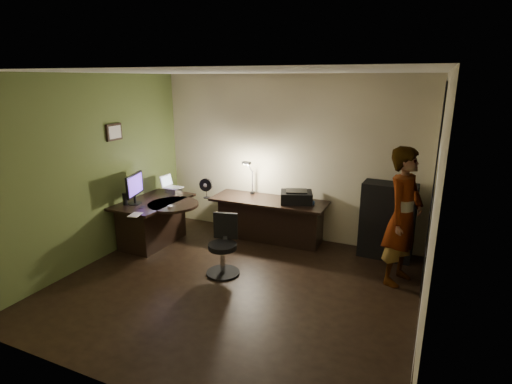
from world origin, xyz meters
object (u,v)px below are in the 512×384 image
at_px(desk_left, 154,222).
at_px(cabinet, 387,221).
at_px(monitor, 134,193).
at_px(office_chair, 222,246).
at_px(person, 403,217).
at_px(desk_right, 269,220).

xyz_separation_m(desk_left, cabinet, (3.51, 1.03, 0.21)).
distance_m(monitor, office_chair, 1.77).
bearing_deg(monitor, person, -8.34).
height_order(desk_left, cabinet, cabinet).
relative_size(monitor, office_chair, 0.64).
xyz_separation_m(office_chair, person, (2.23, 0.79, 0.49)).
bearing_deg(desk_left, office_chair, -16.35).
xyz_separation_m(cabinet, office_chair, (-1.98, -1.52, -0.16)).
relative_size(desk_left, cabinet, 1.11).
relative_size(desk_left, desk_right, 0.67).
relative_size(office_chair, person, 0.46).
xyz_separation_m(cabinet, monitor, (-3.66, -1.27, 0.34)).
distance_m(cabinet, person, 0.84).
bearing_deg(desk_right, person, -16.61).
bearing_deg(office_chair, desk_right, 71.61).
bearing_deg(cabinet, office_chair, -140.03).
height_order(desk_right, person, person).
relative_size(desk_right, office_chair, 2.28).
relative_size(cabinet, monitor, 2.16).
bearing_deg(desk_right, desk_left, -153.11).
distance_m(desk_right, office_chair, 1.37).
distance_m(desk_right, cabinet, 1.88).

